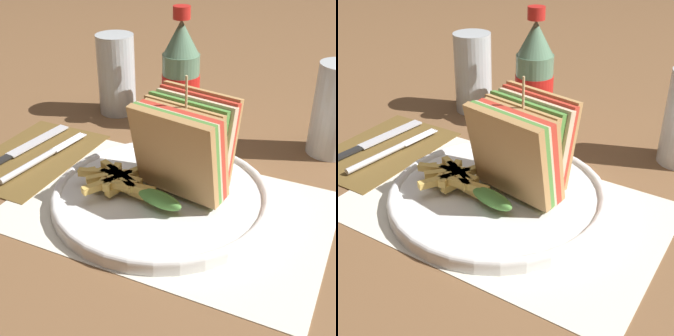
# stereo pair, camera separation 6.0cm
# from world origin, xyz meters

# --- Properties ---
(ground_plane) EXTENTS (4.00, 4.00, 0.00)m
(ground_plane) POSITION_xyz_m (0.00, 0.00, 0.00)
(ground_plane) COLOR brown
(placemat) EXTENTS (0.39, 0.26, 0.00)m
(placemat) POSITION_xyz_m (-0.01, -0.01, 0.00)
(placemat) COLOR silver
(placemat) RESTS_ON ground_plane
(plate_main) EXTENTS (0.28, 0.28, 0.02)m
(plate_main) POSITION_xyz_m (-0.02, -0.00, 0.01)
(plate_main) COLOR white
(plate_main) RESTS_ON ground_plane
(club_sandwich) EXTENTS (0.13, 0.13, 0.15)m
(club_sandwich) POSITION_xyz_m (-0.00, 0.02, 0.07)
(club_sandwich) COLOR tan
(club_sandwich) RESTS_ON plate_main
(fries_pile) EXTENTS (0.11, 0.08, 0.02)m
(fries_pile) POSITION_xyz_m (-0.08, -0.02, 0.03)
(fries_pile) COLOR #E0B756
(fries_pile) RESTS_ON plate_main
(napkin) EXTENTS (0.14, 0.22, 0.00)m
(napkin) POSITION_xyz_m (-0.25, 0.02, 0.00)
(napkin) COLOR brown
(napkin) RESTS_ON ground_plane
(fork) EXTENTS (0.03, 0.17, 0.01)m
(fork) POSITION_xyz_m (-0.23, 0.01, 0.01)
(fork) COLOR silver
(fork) RESTS_ON napkin
(knife) EXTENTS (0.04, 0.20, 0.00)m
(knife) POSITION_xyz_m (-0.28, 0.02, 0.01)
(knife) COLOR black
(knife) RESTS_ON napkin
(coke_bottle_near) EXTENTS (0.06, 0.06, 0.20)m
(coke_bottle_near) POSITION_xyz_m (-0.10, 0.23, 0.08)
(coke_bottle_near) COLOR slate
(coke_bottle_near) RESTS_ON ground_plane
(glass_near) EXTENTS (0.07, 0.07, 0.14)m
(glass_near) POSITION_xyz_m (0.15, 0.23, 0.06)
(glass_near) COLOR silver
(glass_near) RESTS_ON ground_plane
(glass_far) EXTENTS (0.07, 0.07, 0.14)m
(glass_far) POSITION_xyz_m (-0.22, 0.23, 0.06)
(glass_far) COLOR silver
(glass_far) RESTS_ON ground_plane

